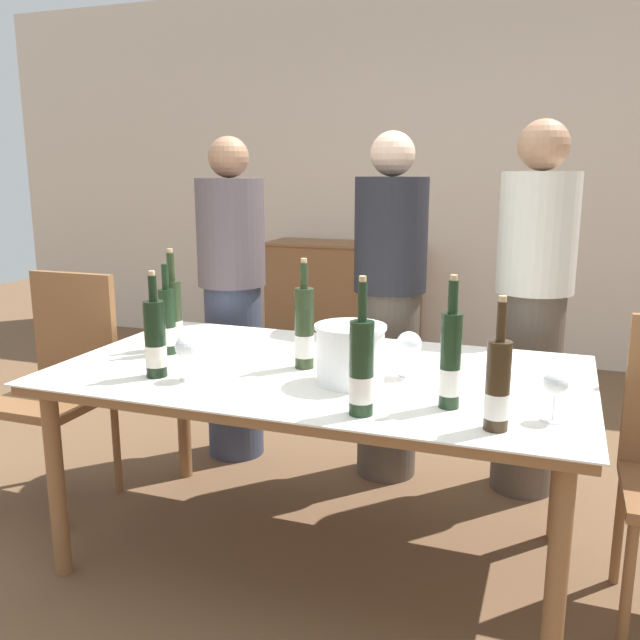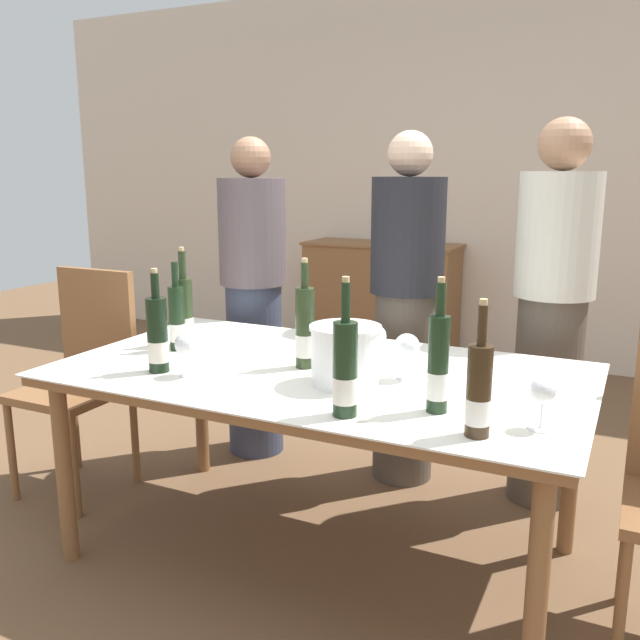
% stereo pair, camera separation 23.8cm
% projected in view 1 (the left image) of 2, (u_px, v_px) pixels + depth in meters
% --- Properties ---
extents(ground_plane, '(12.00, 12.00, 0.00)m').
position_uv_depth(ground_plane, '(320.00, 554.00, 2.58)').
color(ground_plane, brown).
extents(back_wall, '(8.00, 0.10, 2.80)m').
position_uv_depth(back_wall, '(457.00, 175.00, 5.08)').
color(back_wall, beige).
rests_on(back_wall, ground_plane).
extents(sideboard_cabinet, '(1.18, 0.46, 0.89)m').
position_uv_depth(sideboard_cabinet, '(343.00, 300.00, 5.28)').
color(sideboard_cabinet, brown).
rests_on(sideboard_cabinet, ground_plane).
extents(dining_table, '(1.86, 1.04, 0.73)m').
position_uv_depth(dining_table, '(320.00, 386.00, 2.43)').
color(dining_table, brown).
rests_on(dining_table, ground_plane).
extents(ice_bucket, '(0.24, 0.24, 0.20)m').
position_uv_depth(ice_bucket, '(350.00, 352.00, 2.24)').
color(ice_bucket, white).
rests_on(ice_bucket, dining_table).
extents(wine_bottle_0, '(0.07, 0.07, 0.41)m').
position_uv_depth(wine_bottle_0, '(361.00, 370.00, 1.94)').
color(wine_bottle_0, black).
rests_on(wine_bottle_0, dining_table).
extents(wine_bottle_1, '(0.07, 0.07, 0.40)m').
position_uv_depth(wine_bottle_1, '(304.00, 330.00, 2.41)').
color(wine_bottle_1, '#28381E').
rests_on(wine_bottle_1, dining_table).
extents(wine_bottle_2, '(0.07, 0.07, 0.37)m').
position_uv_depth(wine_bottle_2, '(498.00, 387.00, 1.83)').
color(wine_bottle_2, '#332314').
rests_on(wine_bottle_2, dining_table).
extents(wine_bottle_3, '(0.07, 0.07, 0.40)m').
position_uv_depth(wine_bottle_3, '(173.00, 315.00, 2.68)').
color(wine_bottle_3, '#28381E').
rests_on(wine_bottle_3, dining_table).
extents(wine_bottle_4, '(0.07, 0.07, 0.37)m').
position_uv_depth(wine_bottle_4, '(155.00, 341.00, 2.31)').
color(wine_bottle_4, black).
rests_on(wine_bottle_4, dining_table).
extents(wine_bottle_5, '(0.06, 0.06, 0.40)m').
position_uv_depth(wine_bottle_5, '(450.00, 362.00, 2.00)').
color(wine_bottle_5, black).
rests_on(wine_bottle_5, dining_table).
extents(wine_bottle_6, '(0.06, 0.06, 0.35)m').
position_uv_depth(wine_bottle_6, '(167.00, 323.00, 2.60)').
color(wine_bottle_6, black).
rests_on(wine_bottle_6, dining_table).
extents(wine_glass_0, '(0.09, 0.09, 0.16)m').
position_uv_depth(wine_glass_0, '(188.00, 348.00, 2.27)').
color(wine_glass_0, white).
rests_on(wine_glass_0, dining_table).
extents(wine_glass_1, '(0.09, 0.09, 0.16)m').
position_uv_depth(wine_glass_1, '(409.00, 345.00, 2.30)').
color(wine_glass_1, white).
rests_on(wine_glass_1, dining_table).
extents(wine_glass_2, '(0.08, 0.08, 0.15)m').
position_uv_depth(wine_glass_2, '(374.00, 336.00, 2.47)').
color(wine_glass_2, white).
rests_on(wine_glass_2, dining_table).
extents(wine_glass_3, '(0.07, 0.07, 0.15)m').
position_uv_depth(wine_glass_3, '(555.00, 386.00, 1.90)').
color(wine_glass_3, white).
rests_on(wine_glass_3, dining_table).
extents(chair_left_end, '(0.42, 0.42, 0.99)m').
position_uv_depth(chair_left_end, '(62.00, 373.00, 2.94)').
color(chair_left_end, brown).
rests_on(chair_left_end, ground_plane).
extents(person_host, '(0.33, 0.33, 1.59)m').
position_uv_depth(person_host, '(233.00, 302.00, 3.35)').
color(person_host, '#383F56').
rests_on(person_host, ground_plane).
extents(person_guest_left, '(0.33, 0.33, 1.60)m').
position_uv_depth(person_guest_left, '(389.00, 310.00, 3.11)').
color(person_guest_left, '#51473D').
rests_on(person_guest_left, ground_plane).
extents(person_guest_right, '(0.33, 0.33, 1.64)m').
position_uv_depth(person_guest_right, '(532.00, 313.00, 2.95)').
color(person_guest_right, '#51473D').
rests_on(person_guest_right, ground_plane).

